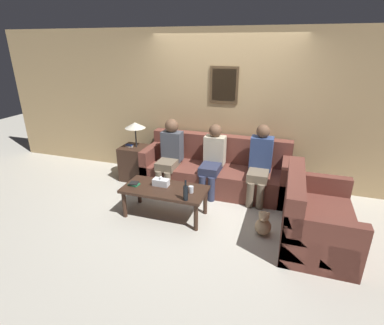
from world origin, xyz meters
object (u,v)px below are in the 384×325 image
(wine_bottle, at_px, (186,193))
(person_middle, at_px, (213,157))
(person_left, at_px, (170,152))
(person_right, at_px, (260,161))
(teddy_bear, at_px, (263,224))
(drinking_glass, at_px, (191,189))
(couch_side, at_px, (313,219))
(coffee_table, at_px, (165,192))
(couch_main, at_px, (216,171))

(wine_bottle, bearing_deg, person_middle, 87.75)
(wine_bottle, relative_size, person_left, 0.24)
(person_right, bearing_deg, teddy_bear, -78.92)
(drinking_glass, distance_m, person_middle, 0.99)
(wine_bottle, bearing_deg, drinking_glass, 90.35)
(couch_side, xyz_separation_m, coffee_table, (-1.99, -0.03, 0.08))
(wine_bottle, distance_m, drinking_glass, 0.23)
(couch_side, relative_size, person_left, 1.12)
(couch_side, bearing_deg, teddy_bear, 95.67)
(couch_main, xyz_separation_m, person_right, (0.74, -0.17, 0.34))
(wine_bottle, xyz_separation_m, teddy_bear, (1.00, 0.20, -0.40))
(person_left, distance_m, teddy_bear, 2.00)
(drinking_glass, xyz_separation_m, person_middle, (0.05, 0.98, 0.12))
(couch_side, distance_m, person_right, 1.26)
(coffee_table, height_order, person_middle, person_middle)
(couch_main, bearing_deg, drinking_glass, -93.48)
(person_middle, distance_m, person_right, 0.76)
(couch_main, relative_size, teddy_bear, 7.25)
(person_left, bearing_deg, coffee_table, -72.60)
(coffee_table, xyz_separation_m, person_left, (-0.29, 0.92, 0.26))
(couch_side, height_order, drinking_glass, couch_side)
(teddy_bear, bearing_deg, couch_side, 5.67)
(person_middle, bearing_deg, coffee_table, -114.53)
(couch_main, height_order, couch_side, same)
(wine_bottle, relative_size, person_middle, 0.25)
(couch_side, distance_m, teddy_bear, 0.62)
(couch_main, xyz_separation_m, person_middle, (-0.02, -0.15, 0.31))
(couch_main, relative_size, coffee_table, 2.03)
(person_right, distance_m, teddy_bear, 1.12)
(wine_bottle, height_order, drinking_glass, wine_bottle)
(couch_side, bearing_deg, couch_main, 54.53)
(person_left, distance_m, person_right, 1.49)
(couch_main, distance_m, drinking_glass, 1.14)
(coffee_table, height_order, person_right, person_right)
(coffee_table, distance_m, person_left, 1.00)
(wine_bottle, bearing_deg, couch_main, 87.16)
(person_right, bearing_deg, person_left, -178.60)
(person_left, bearing_deg, person_middle, 4.43)
(person_middle, xyz_separation_m, person_right, (0.76, -0.02, 0.03))
(drinking_glass, xyz_separation_m, person_left, (-0.68, 0.92, 0.15))
(wine_bottle, distance_m, person_left, 1.34)
(couch_side, xyz_separation_m, teddy_bear, (-0.60, -0.06, -0.16))
(drinking_glass, bearing_deg, couch_side, 1.35)
(couch_side, relative_size, person_right, 1.11)
(coffee_table, relative_size, person_middle, 1.06)
(couch_side, distance_m, drinking_glass, 1.61)
(couch_main, relative_size, person_right, 2.03)
(wine_bottle, height_order, person_right, person_right)
(coffee_table, bearing_deg, person_left, 107.40)
(teddy_bear, bearing_deg, person_left, 150.71)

